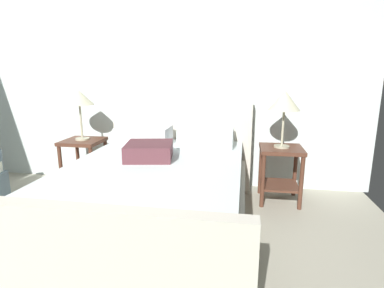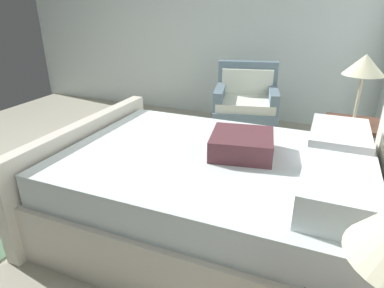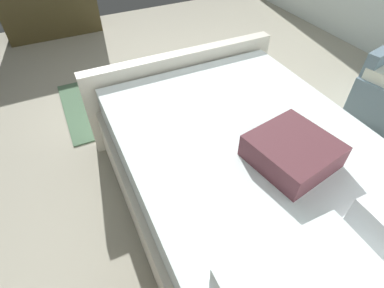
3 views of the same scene
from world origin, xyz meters
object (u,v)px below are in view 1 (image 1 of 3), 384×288
(bed, at_px, (158,192))
(nightstand_left, at_px, (84,156))
(table_lamp_right, at_px, (285,102))
(table_lamp_left, at_px, (79,99))
(nightstand_right, at_px, (280,165))

(bed, height_order, nightstand_left, bed)
(bed, bearing_deg, table_lamp_right, 35.39)
(table_lamp_left, bearing_deg, table_lamp_right, -0.64)
(nightstand_right, distance_m, table_lamp_right, 0.68)
(table_lamp_right, distance_m, table_lamp_left, 2.27)
(table_lamp_right, bearing_deg, nightstand_right, -146.31)
(bed, xyz_separation_m, table_lamp_left, (-1.13, 0.83, 0.73))
(bed, bearing_deg, nightstand_left, 143.75)
(nightstand_right, relative_size, table_lamp_left, 1.04)
(bed, distance_m, nightstand_right, 1.39)
(table_lamp_right, height_order, nightstand_left, table_lamp_right)
(table_lamp_left, bearing_deg, nightstand_left, -69.44)
(nightstand_right, distance_m, table_lamp_left, 2.36)
(table_lamp_right, distance_m, nightstand_left, 2.36)
(bed, distance_m, table_lamp_left, 1.58)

